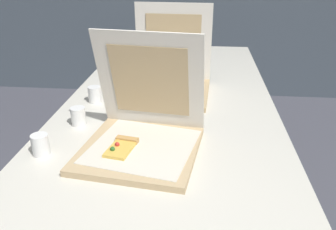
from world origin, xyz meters
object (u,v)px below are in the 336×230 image
(cup_white_mid, at_px, (95,94))
(cup_white_far, at_px, (126,73))
(pizza_box_front, at_px, (142,134))
(cup_white_near_center, at_px, (78,116))
(cup_white_near_left, at_px, (40,145))
(table, at_px, (167,119))
(pizza_box_middle, at_px, (169,80))

(cup_white_mid, bearing_deg, cup_white_far, 77.02)
(cup_white_mid, bearing_deg, pizza_box_front, -54.53)
(cup_white_near_center, height_order, cup_white_near_left, same)
(table, bearing_deg, cup_white_far, 123.91)
(cup_white_mid, bearing_deg, cup_white_near_center, -89.21)
(pizza_box_front, distance_m, cup_white_far, 0.75)
(pizza_box_middle, xyz_separation_m, cup_white_near_left, (-0.37, -0.63, -0.02))
(pizza_box_front, height_order, pizza_box_middle, pizza_box_middle)
(table, height_order, pizza_box_middle, pizza_box_middle)
(cup_white_near_center, relative_size, cup_white_far, 1.00)
(pizza_box_middle, bearing_deg, cup_white_near_center, -125.55)
(cup_white_far, bearing_deg, pizza_box_middle, -33.00)
(cup_white_far, xyz_separation_m, cup_white_near_left, (-0.12, -0.80, 0.00))
(pizza_box_front, distance_m, pizza_box_middle, 0.56)
(cup_white_far, bearing_deg, table, -56.09)
(cup_white_far, height_order, cup_white_mid, same)
(pizza_box_front, bearing_deg, table, 88.08)
(cup_white_far, relative_size, cup_white_near_left, 1.00)
(pizza_box_front, relative_size, cup_white_near_center, 5.96)
(cup_white_far, distance_m, cup_white_near_left, 0.81)
(pizza_box_front, bearing_deg, cup_white_near_center, 157.80)
(pizza_box_front, xyz_separation_m, pizza_box_middle, (0.04, 0.56, 0.00))
(cup_white_near_left, bearing_deg, cup_white_far, 81.14)
(pizza_box_middle, bearing_deg, cup_white_mid, -149.91)
(table, xyz_separation_m, pizza_box_middle, (-0.01, 0.23, 0.10))
(cup_white_near_center, height_order, cup_white_mid, same)
(pizza_box_middle, height_order, cup_white_near_left, pizza_box_middle)
(pizza_box_front, xyz_separation_m, cup_white_near_center, (-0.28, 0.16, -0.02))
(table, relative_size, cup_white_near_left, 32.64)
(pizza_box_front, height_order, cup_white_near_left, pizza_box_front)
(cup_white_mid, distance_m, cup_white_near_left, 0.47)
(table, height_order, pizza_box_front, pizza_box_front)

